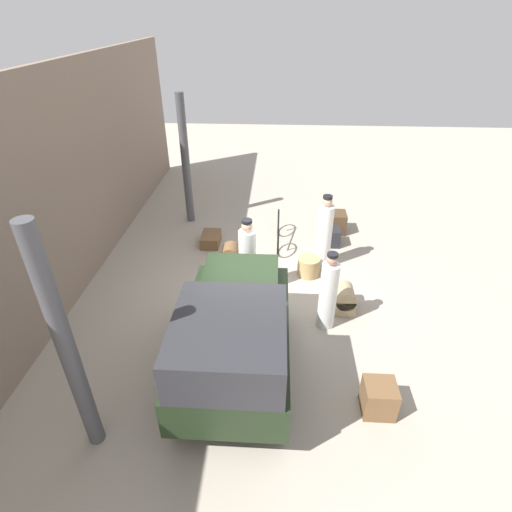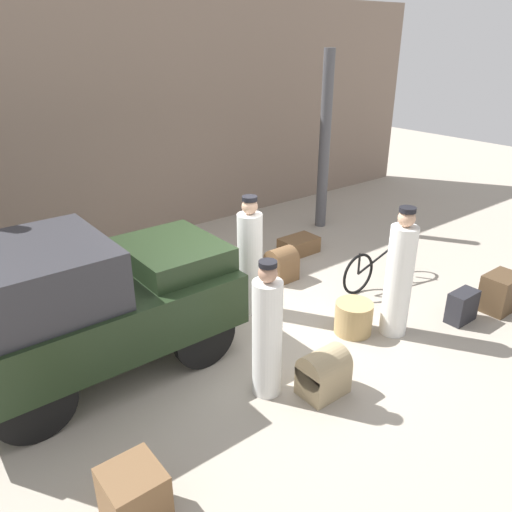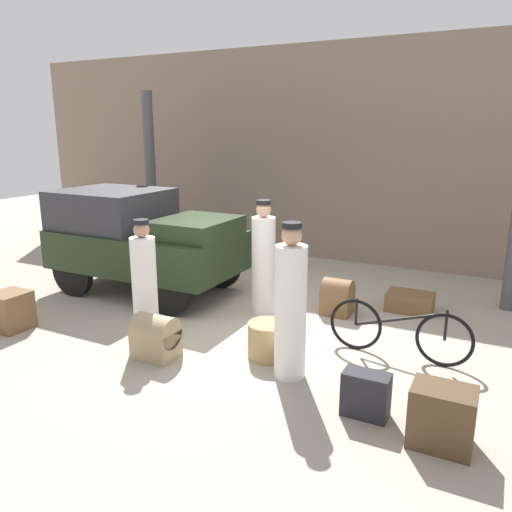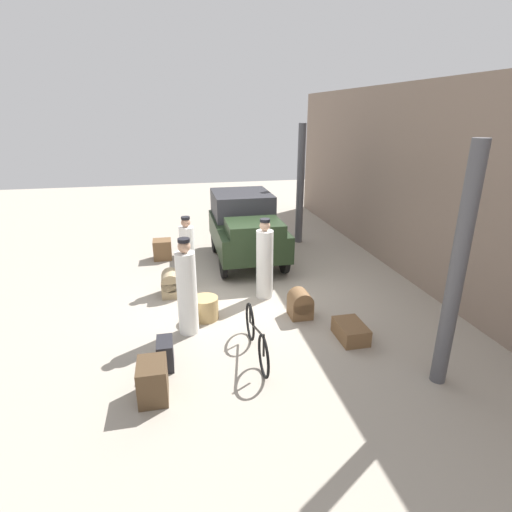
# 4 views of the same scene
# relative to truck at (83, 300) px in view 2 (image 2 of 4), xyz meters

# --- Properties ---
(ground_plane) EXTENTS (30.00, 30.00, 0.00)m
(ground_plane) POSITION_rel_truck_xyz_m (2.17, -0.41, -0.97)
(ground_plane) COLOR #A89E8E
(station_building_facade) EXTENTS (16.00, 0.15, 4.50)m
(station_building_facade) POSITION_rel_truck_xyz_m (2.17, 3.67, 1.28)
(station_building_facade) COLOR gray
(station_building_facade) RESTS_ON ground
(canopy_pillar_right) EXTENTS (0.22, 0.22, 3.55)m
(canopy_pillar_right) POSITION_rel_truck_xyz_m (5.79, 1.90, 0.80)
(canopy_pillar_right) COLOR #4C4C51
(canopy_pillar_right) RESTS_ON ground
(truck) EXTENTS (3.21, 1.70, 1.75)m
(truck) POSITION_rel_truck_xyz_m (0.00, 0.00, 0.00)
(truck) COLOR black
(truck) RESTS_ON ground
(bicycle) EXTENTS (1.76, 0.04, 0.72)m
(bicycle) POSITION_rel_truck_xyz_m (4.59, -0.66, -0.62)
(bicycle) COLOR black
(bicycle) RESTS_ON ground
(wicker_basket) EXTENTS (0.51, 0.51, 0.45)m
(wicker_basket) POSITION_rel_truck_xyz_m (3.14, -1.38, -0.75)
(wicker_basket) COLOR tan
(wicker_basket) RESTS_ON ground
(conductor_in_dark_uniform) EXTENTS (0.33, 0.33, 1.65)m
(conductor_in_dark_uniform) POSITION_rel_truck_xyz_m (1.42, -1.61, -0.21)
(conductor_in_dark_uniform) COLOR white
(conductor_in_dark_uniform) RESTS_ON ground
(porter_with_bicycle) EXTENTS (0.36, 0.36, 1.81)m
(porter_with_bicycle) POSITION_rel_truck_xyz_m (3.58, -1.72, -0.14)
(porter_with_bicycle) COLOR white
(porter_with_bicycle) RESTS_ON ground
(porter_standing_middle) EXTENTS (0.36, 0.36, 1.76)m
(porter_standing_middle) POSITION_rel_truck_xyz_m (2.40, -0.02, -0.16)
(porter_standing_middle) COLOR white
(porter_standing_middle) RESTS_ON ground
(trunk_umber_medium) EXTENTS (0.53, 0.40, 0.56)m
(trunk_umber_medium) POSITION_rel_truck_xyz_m (1.90, -2.04, -0.70)
(trunk_umber_medium) COLOR #9E8966
(trunk_umber_medium) RESTS_ON ground
(suitcase_black_upright) EXTENTS (0.55, 0.41, 0.56)m
(suitcase_black_upright) POSITION_rel_truck_xyz_m (5.32, -2.31, -0.69)
(suitcase_black_upright) COLOR #4C3823
(suitcase_black_upright) RESTS_ON ground
(suitcase_small_leather) EXTENTS (0.46, 0.25, 0.46)m
(suitcase_small_leather) POSITION_rel_truck_xyz_m (4.59, -2.14, -0.74)
(suitcase_small_leather) COLOR #232328
(suitcase_small_leather) RESTS_ON ground
(suitcase_tan_flat) EXTENTS (0.70, 0.47, 0.30)m
(suitcase_tan_flat) POSITION_rel_truck_xyz_m (4.42, 1.10, -0.83)
(suitcase_tan_flat) COLOR brown
(suitcase_tan_flat) RESTS_ON ground
(trunk_barrel_dark) EXTENTS (0.44, 0.43, 0.56)m
(trunk_barrel_dark) POSITION_rel_truck_xyz_m (3.44, 0.47, -0.70)
(trunk_barrel_dark) COLOR brown
(trunk_barrel_dark) RESTS_ON ground
(trunk_wicker_pale) EXTENTS (0.47, 0.49, 0.54)m
(trunk_wicker_pale) POSITION_rel_truck_xyz_m (-0.51, -2.24, -0.70)
(trunk_wicker_pale) COLOR brown
(trunk_wicker_pale) RESTS_ON ground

